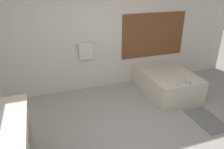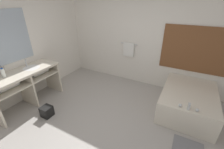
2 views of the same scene
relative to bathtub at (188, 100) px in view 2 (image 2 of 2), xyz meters
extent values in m
plane|color=#A8A39E|center=(-1.46, -1.42, -0.28)|extent=(16.00, 16.00, 0.00)
cube|color=white|center=(-1.46, 0.81, 1.07)|extent=(7.40, 0.06, 2.70)
cube|color=brown|center=(0.00, 0.76, 0.93)|extent=(1.70, 0.02, 1.10)
cylinder|color=silver|center=(-1.76, 0.74, 0.87)|extent=(0.50, 0.02, 0.02)
cube|color=white|center=(-1.76, 0.73, 0.70)|extent=(0.32, 0.04, 0.40)
cube|color=white|center=(-3.69, -1.42, 1.07)|extent=(0.06, 7.40, 2.70)
cube|color=#A3B2C1|center=(-3.65, -1.52, 1.29)|extent=(0.02, 1.10, 1.10)
cube|color=beige|center=(-3.35, -1.52, 0.57)|extent=(0.61, 1.54, 0.05)
cube|color=beige|center=(-3.35, -1.52, 0.35)|extent=(0.58, 1.46, 0.02)
cylinder|color=white|center=(-3.35, -1.29, 0.53)|extent=(0.37, 0.37, 0.11)
cube|color=beige|center=(-3.35, -1.52, 0.13)|extent=(0.56, 0.04, 0.82)
cube|color=beige|center=(-3.35, -0.77, 0.13)|extent=(0.56, 0.04, 0.82)
cylinder|color=white|center=(-3.30, -1.90, 0.42)|extent=(0.13, 0.42, 0.13)
cylinder|color=white|center=(-3.30, -1.13, 0.42)|extent=(0.13, 0.42, 0.13)
cylinder|color=silver|center=(-3.51, -1.29, 0.60)|extent=(0.04, 0.04, 0.02)
cylinder|color=silver|center=(-3.51, -1.29, 0.69)|extent=(0.02, 0.02, 0.16)
cube|color=silver|center=(-3.47, -1.29, 0.76)|extent=(0.07, 0.01, 0.01)
cube|color=silver|center=(0.00, 0.00, -0.02)|extent=(1.08, 1.53, 0.51)
ellipsoid|color=white|center=(0.00, 0.00, 0.08)|extent=(0.78, 1.10, 0.30)
cube|color=silver|center=(0.00, -0.67, 0.29)|extent=(0.04, 0.07, 0.12)
sphere|color=silver|center=(-0.14, -0.67, 0.26)|extent=(0.06, 0.06, 0.06)
sphere|color=silver|center=(0.14, -0.67, 0.26)|extent=(0.06, 0.06, 0.06)
cylinder|color=silver|center=(-3.40, -1.86, 0.68)|extent=(0.07, 0.07, 0.19)
cylinder|color=#1E4CA8|center=(-3.40, -1.86, 0.79)|extent=(0.04, 0.04, 0.02)
cylinder|color=gray|center=(-3.59, -1.75, 0.67)|extent=(0.06, 0.06, 0.16)
cylinder|color=silver|center=(-3.59, -1.75, 0.76)|extent=(0.03, 0.03, 0.03)
cube|color=black|center=(-2.65, -1.63, -0.16)|extent=(0.22, 0.22, 0.23)
camera|label=1|loc=(-2.76, -4.02, 2.25)|focal=35.00mm
camera|label=2|loc=(-0.22, -3.20, 2.01)|focal=24.00mm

